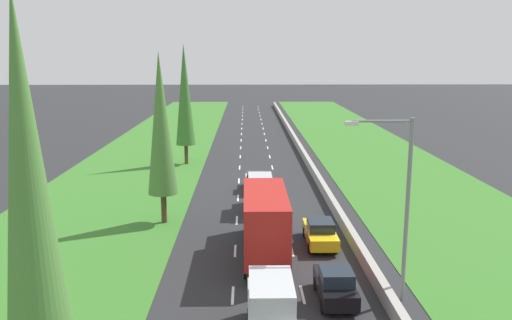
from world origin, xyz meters
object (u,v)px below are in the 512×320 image
(silver_van_centre_lane_fourth, at_px, (260,193))
(poplar_tree_second, at_px, (161,124))
(poplar_tree_nearest, at_px, (28,188))
(black_hatchback_right_lane, at_px, (335,285))
(poplar_tree_third, at_px, (185,95))
(red_box_truck_centre_lane, at_px, (265,222))
(street_light_mast, at_px, (401,197))
(silver_van_centre_lane, at_px, (271,310))
(white_sedan_centre_lane, at_px, (255,181))
(yellow_sedan_right_lane, at_px, (320,232))

(silver_van_centre_lane_fourth, xyz_separation_m, poplar_tree_second, (-6.95, -2.74, 5.71))
(poplar_tree_nearest, bearing_deg, black_hatchback_right_lane, 37.95)
(poplar_tree_nearest, xyz_separation_m, poplar_tree_second, (0.56, 20.66, -0.84))
(poplar_tree_third, bearing_deg, red_box_truck_centre_lane, -74.08)
(street_light_mast, bearing_deg, poplar_tree_third, 113.04)
(poplar_tree_second, bearing_deg, black_hatchback_right_lane, -50.22)
(black_hatchback_right_lane, distance_m, street_light_mast, 5.30)
(silver_van_centre_lane, height_order, street_light_mast, street_light_mast)
(poplar_tree_second, bearing_deg, street_light_mast, -42.79)
(silver_van_centre_lane_fourth, distance_m, white_sedan_centre_lane, 6.27)
(silver_van_centre_lane_fourth, bearing_deg, red_box_truck_centre_lane, -89.91)
(red_box_truck_centre_lane, relative_size, poplar_tree_second, 0.78)
(red_box_truck_centre_lane, relative_size, poplar_tree_third, 0.72)
(silver_van_centre_lane, distance_m, poplar_tree_second, 18.16)
(street_light_mast, bearing_deg, yellow_sedan_right_lane, 108.98)
(poplar_tree_nearest, height_order, poplar_tree_third, poplar_tree_nearest)
(poplar_tree_nearest, height_order, poplar_tree_second, poplar_tree_nearest)
(white_sedan_centre_lane, bearing_deg, poplar_tree_second, -126.75)
(white_sedan_centre_lane, distance_m, poplar_tree_nearest, 31.35)
(silver_van_centre_lane, height_order, poplar_tree_second, poplar_tree_second)
(silver_van_centre_lane, distance_m, street_light_mast, 8.20)
(silver_van_centre_lane_fourth, height_order, white_sedan_centre_lane, silver_van_centre_lane_fourth)
(black_hatchback_right_lane, bearing_deg, street_light_mast, 1.30)
(red_box_truck_centre_lane, height_order, poplar_tree_nearest, poplar_tree_nearest)
(yellow_sedan_right_lane, height_order, street_light_mast, street_light_mast)
(white_sedan_centre_lane, bearing_deg, poplar_tree_third, 122.91)
(yellow_sedan_right_lane, bearing_deg, red_box_truck_centre_lane, -152.02)
(black_hatchback_right_lane, bearing_deg, red_box_truck_centre_lane, 119.26)
(black_hatchback_right_lane, bearing_deg, silver_van_centre_lane_fourth, 102.25)
(black_hatchback_right_lane, relative_size, silver_van_centre_lane_fourth, 0.80)
(red_box_truck_centre_lane, height_order, poplar_tree_second, poplar_tree_second)
(street_light_mast, bearing_deg, white_sedan_centre_lane, 106.98)
(poplar_tree_third, bearing_deg, poplar_tree_second, -88.03)
(red_box_truck_centre_lane, bearing_deg, silver_van_centre_lane, -90.51)
(yellow_sedan_right_lane, distance_m, street_light_mast, 9.19)
(silver_van_centre_lane, relative_size, silver_van_centre_lane_fourth, 1.00)
(black_hatchback_right_lane, xyz_separation_m, street_light_mast, (2.96, 0.07, 4.40))
(red_box_truck_centre_lane, xyz_separation_m, poplar_tree_second, (-6.97, 6.48, 4.93))
(poplar_tree_second, xyz_separation_m, street_light_mast, (13.17, -12.19, -1.88))
(yellow_sedan_right_lane, bearing_deg, silver_van_centre_lane_fourth, 116.20)
(silver_van_centre_lane_fourth, height_order, poplar_tree_third, poplar_tree_third)
(poplar_tree_nearest, bearing_deg, silver_van_centre_lane, 33.11)
(poplar_tree_nearest, relative_size, street_light_mast, 1.53)
(black_hatchback_right_lane, xyz_separation_m, silver_van_centre_lane_fourth, (-3.26, 15.00, 0.56))
(red_box_truck_centre_lane, bearing_deg, poplar_tree_second, 137.10)
(yellow_sedan_right_lane, xyz_separation_m, street_light_mast, (2.62, -7.62, 4.42))
(yellow_sedan_right_lane, bearing_deg, white_sedan_centre_lane, 105.84)
(red_box_truck_centre_lane, bearing_deg, poplar_tree_nearest, -117.95)
(silver_van_centre_lane, height_order, red_box_truck_centre_lane, red_box_truck_centre_lane)
(white_sedan_centre_lane, height_order, street_light_mast, street_light_mast)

